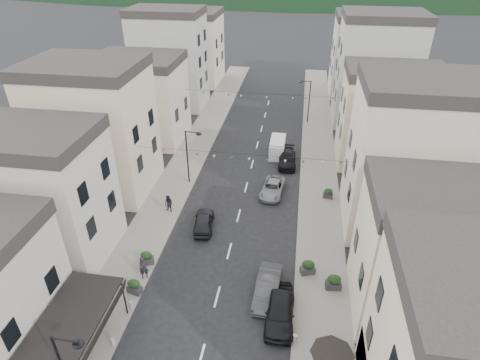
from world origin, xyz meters
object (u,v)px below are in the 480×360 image
Objects in this scene: parked_car_a at (280,310)px; parked_car_e at (204,221)px; parked_car_c at (273,188)px; pedestrian_b at (169,204)px; pedestrian_a at (144,268)px; parked_car_d at (287,159)px; parked_car_b at (268,288)px; delivery_van at (277,147)px.

parked_car_e is at bearing 128.45° from parked_car_a.
pedestrian_b is at bearing -146.94° from parked_car_c.
parked_car_c is at bearing 29.42° from pedestrian_a.
parked_car_a is 1.00× the size of parked_car_d.
parked_car_d is (0.34, 19.95, -0.07)m from parked_car_b.
parked_car_a is 1.06× the size of parked_car_c.
pedestrian_a is at bearing -110.62° from delivery_van.
pedestrian_b is at bearing -135.77° from parked_car_d.
parked_car_a is at bearing -77.22° from parked_car_c.
parked_car_a is 2.56× the size of pedestrian_a.
pedestrian_b reaches higher than parked_car_b.
parked_car_a reaches higher than parked_car_d.
delivery_van reaches higher than parked_car_e.
parked_car_c is 2.60× the size of pedestrian_b.
parked_car_d is at bearing 36.06° from pedestrian_a.
pedestrian_b is (-10.47, -11.15, 0.30)m from parked_car_d.
parked_car_a reaches higher than parked_car_c.
parked_car_b is at bearing 124.50° from parked_car_e.
pedestrian_a is (-9.39, 0.26, 0.29)m from parked_car_b.
parked_car_e is (-6.72, -12.92, -0.00)m from parked_car_d.
delivery_van is at bearing 93.64° from parked_car_a.
delivery_van is (5.43, 15.21, 0.30)m from parked_car_e.
pedestrian_a reaches higher than parked_car_a.
parked_car_a is 11.64m from parked_car_e.
parked_car_e is at bearing 38.45° from pedestrian_a.
delivery_van reaches higher than pedestrian_a.
parked_car_a reaches higher than parked_car_b.
parked_car_b reaches higher than parked_car_d.
pedestrian_a reaches higher than parked_car_c.
parked_car_e is (-6.39, 7.03, -0.07)m from parked_car_b.
parked_car_a is at bearing -39.69° from pedestrian_a.
parked_car_d is 1.13× the size of delivery_van.
parked_car_e is at bearing -5.98° from pedestrian_b.
parked_car_c is at bearing -88.53° from delivery_van.
parked_car_b is at bearing -21.73° from pedestrian_b.
delivery_van reaches higher than parked_car_d.
parked_car_b is 19.95m from parked_car_d.
parked_car_a is 24.28m from delivery_van.
parked_car_d reaches higher than parked_car_c.
parked_car_a is 1.03× the size of parked_car_b.
parked_car_c is at bearing -138.45° from parked_car_e.
parked_car_b is 9.39m from pedestrian_a.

